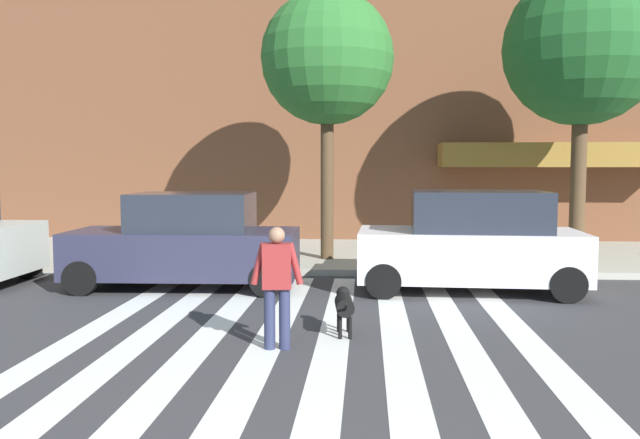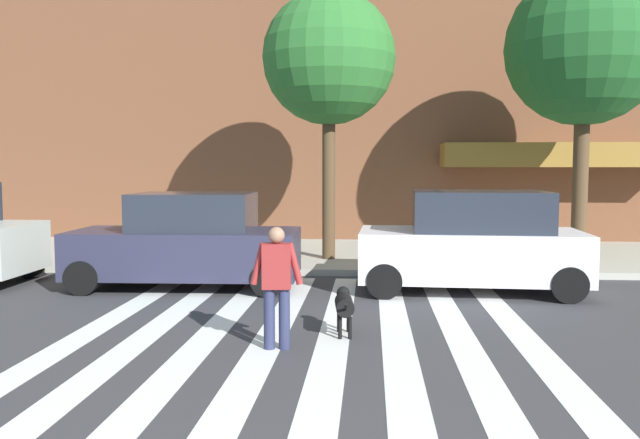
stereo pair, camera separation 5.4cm
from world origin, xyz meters
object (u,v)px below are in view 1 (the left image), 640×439
(parked_car_behind_first, at_px, (187,243))
(pedestrian_dog_walker, at_px, (277,280))
(dog_on_leash, at_px, (344,304))
(parked_car_third_in_line, at_px, (472,243))
(street_tree_middle, at_px, (582,48))
(street_tree_nearest, at_px, (327,59))

(parked_car_behind_first, relative_size, pedestrian_dog_walker, 2.77)
(pedestrian_dog_walker, bearing_deg, parked_car_behind_first, 119.29)
(parked_car_behind_first, relative_size, dog_on_leash, 4.72)
(parked_car_third_in_line, bearing_deg, street_tree_middle, 49.67)
(parked_car_behind_first, bearing_deg, parked_car_third_in_line, -0.03)
(parked_car_third_in_line, height_order, street_tree_middle, street_tree_middle)
(parked_car_behind_first, xyz_separation_m, dog_on_leash, (3.26, -3.46, -0.46))
(parked_car_behind_first, bearing_deg, pedestrian_dog_walker, -60.71)
(parked_car_third_in_line, distance_m, street_tree_middle, 6.48)
(street_tree_middle, height_order, dog_on_leash, street_tree_middle)
(dog_on_leash, bearing_deg, street_tree_middle, 52.50)
(parked_car_third_in_line, distance_m, street_tree_nearest, 6.02)
(street_tree_middle, bearing_deg, pedestrian_dog_walker, -128.57)
(parked_car_behind_first, height_order, street_tree_middle, street_tree_middle)
(parked_car_behind_first, height_order, street_tree_nearest, street_tree_nearest)
(street_tree_middle, bearing_deg, dog_on_leash, -127.50)
(pedestrian_dog_walker, bearing_deg, dog_on_leash, 43.35)
(street_tree_nearest, distance_m, dog_on_leash, 8.17)
(parked_car_third_in_line, xyz_separation_m, pedestrian_dog_walker, (-3.22, -4.28, -0.03))
(parked_car_behind_first, relative_size, street_tree_nearest, 0.70)
(parked_car_third_in_line, xyz_separation_m, dog_on_leash, (-2.35, -3.46, -0.51))
(parked_car_behind_first, distance_m, street_tree_nearest, 5.87)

